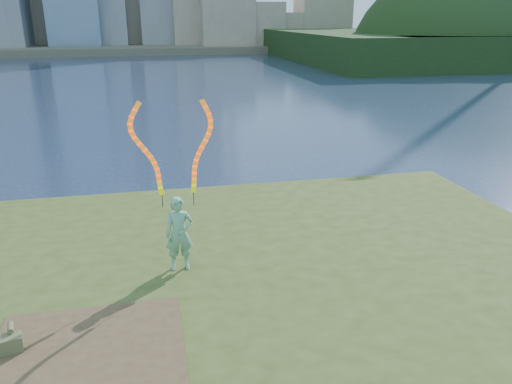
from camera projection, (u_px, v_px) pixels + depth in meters
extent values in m
plane|color=#1B2944|center=(200.00, 287.00, 11.95)|extent=(320.00, 320.00, 0.00)
cube|color=#344317|center=(214.00, 345.00, 9.60)|extent=(20.00, 18.00, 0.30)
cube|color=#344317|center=(212.00, 325.00, 9.80)|extent=(17.00, 15.00, 0.30)
cube|color=#344317|center=(210.00, 308.00, 9.90)|extent=(14.00, 12.00, 0.30)
cube|color=#47331E|center=(87.00, 355.00, 8.29)|extent=(3.20, 3.00, 0.02)
cube|color=#514C3C|center=(147.00, 45.00, 99.22)|extent=(320.00, 40.00, 1.20)
cube|color=black|center=(509.00, 44.00, 77.68)|extent=(70.00, 42.00, 4.00)
imported|color=#1B7E42|center=(179.00, 234.00, 10.89)|extent=(0.62, 0.41, 1.67)
cylinder|color=black|center=(162.00, 201.00, 10.67)|extent=(0.02, 0.02, 0.30)
cylinder|color=black|center=(194.00, 198.00, 10.82)|extent=(0.02, 0.02, 0.30)
cube|color=#474E2C|center=(10.00, 344.00, 8.34)|extent=(0.46, 0.35, 0.29)
cylinder|color=#474E2C|center=(10.00, 327.00, 8.46)|extent=(0.15, 0.29, 0.10)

